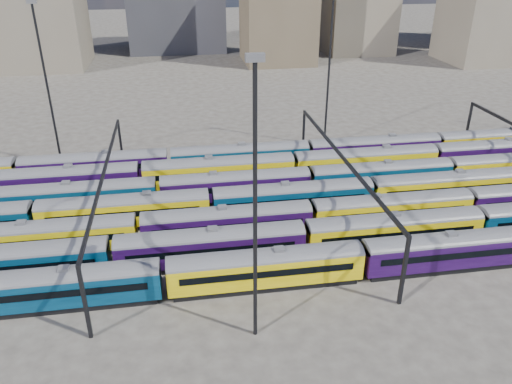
{
  "coord_description": "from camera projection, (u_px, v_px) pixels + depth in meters",
  "views": [
    {
      "loc": [
        -10.65,
        -57.24,
        32.38
      ],
      "look_at": [
        -1.14,
        1.35,
        3.0
      ],
      "focal_mm": 35.0,
      "sensor_mm": 36.0,
      "label": 1
    }
  ],
  "objects": [
    {
      "name": "ground",
      "position": [
        266.0,
        216.0,
        66.53
      ],
      "size": [
        500.0,
        500.0,
        0.0
      ],
      "primitive_type": "plane",
      "color": "#413D37",
      "rests_on": "ground"
    },
    {
      "name": "rake_2",
      "position": [
        312.0,
        213.0,
        61.59
      ],
      "size": [
        125.36,
        3.06,
        5.15
      ],
      "color": "black",
      "rests_on": "ground"
    },
    {
      "name": "rake_0",
      "position": [
        454.0,
        247.0,
        54.67
      ],
      "size": [
        146.08,
        3.05,
        5.14
      ],
      "color": "black",
      "rests_on": "ground"
    },
    {
      "name": "mast_2",
      "position": [
        255.0,
        200.0,
        40.15
      ],
      "size": [
        1.4,
        0.5,
        25.6
      ],
      "color": "black",
      "rests_on": "ground"
    },
    {
      "name": "mast_3",
      "position": [
        329.0,
        68.0,
        83.72
      ],
      "size": [
        1.4,
        0.5,
        25.6
      ],
      "color": "black",
      "rests_on": "ground"
    },
    {
      "name": "rake_6",
      "position": [
        240.0,
        155.0,
        78.32
      ],
      "size": [
        110.04,
        3.22,
        5.44
      ],
      "color": "black",
      "rests_on": "ground"
    },
    {
      "name": "mast_1",
      "position": [
        46.0,
        81.0,
        75.48
      ],
      "size": [
        1.4,
        0.5,
        25.6
      ],
      "color": "black",
      "rests_on": "ground"
    },
    {
      "name": "gantry_1",
      "position": [
        105.0,
        180.0,
        60.64
      ],
      "size": [
        0.35,
        40.35,
        8.03
      ],
      "color": "black",
      "rests_on": "ground"
    },
    {
      "name": "rake_5",
      "position": [
        294.0,
        164.0,
        74.94
      ],
      "size": [
        135.14,
        3.29,
        5.56
      ],
      "color": "black",
      "rests_on": "ground"
    },
    {
      "name": "rake_1",
      "position": [
        305.0,
        235.0,
        56.84
      ],
      "size": [
        128.26,
        3.13,
        5.27
      ],
      "color": "black",
      "rests_on": "ground"
    },
    {
      "name": "rake_4",
      "position": [
        381.0,
        173.0,
        72.3
      ],
      "size": [
        148.26,
        3.1,
        5.22
      ],
      "color": "black",
      "rests_on": "ground"
    },
    {
      "name": "rake_3",
      "position": [
        211.0,
        201.0,
        64.24
      ],
      "size": [
        129.68,
        3.16,
        5.33
      ],
      "color": "black",
      "rests_on": "ground"
    },
    {
      "name": "gantry_2",
      "position": [
        342.0,
        164.0,
        64.95
      ],
      "size": [
        0.35,
        40.35,
        8.03
      ],
      "color": "black",
      "rests_on": "ground"
    }
  ]
}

